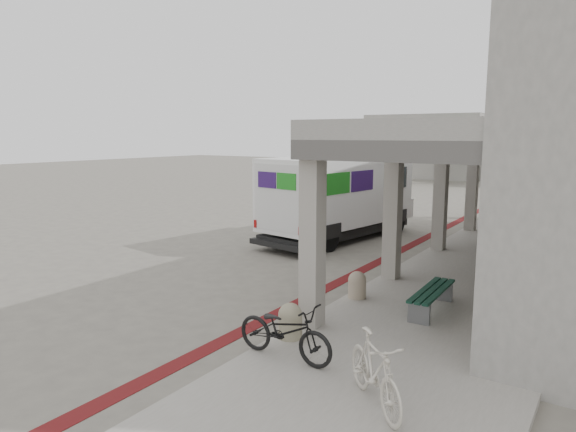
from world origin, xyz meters
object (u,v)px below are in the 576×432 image
Objects in this scene: utility_cabinet at (514,276)px; bicycle_black at (285,331)px; fedex_truck at (340,196)px; bicycle_cream at (375,371)px; bench at (432,296)px.

utility_cabinet is 6.24m from bicycle_black.
bicycle_cream is (5.93, -10.28, -0.97)m from fedex_truck.
bicycle_black is at bearing -58.08° from fedex_truck.
fedex_truck is 8.22m from bench.
bicycle_cream is at bearing -83.87° from bench.
bench is 1.11× the size of bicycle_black.
fedex_truck reaches higher than bench.
fedex_truck reaches higher than bicycle_cream.
bench is (5.37, -6.12, -1.14)m from fedex_truck.
utility_cabinet is at bearing -22.07° from bicycle_black.
bicycle_black is at bearing -126.64° from utility_cabinet.
fedex_truck reaches higher than bicycle_black.
bicycle_black reaches higher than bench.
bicycle_black reaches higher than utility_cabinet.
utility_cabinet is (6.58, -3.98, -1.02)m from fedex_truck.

